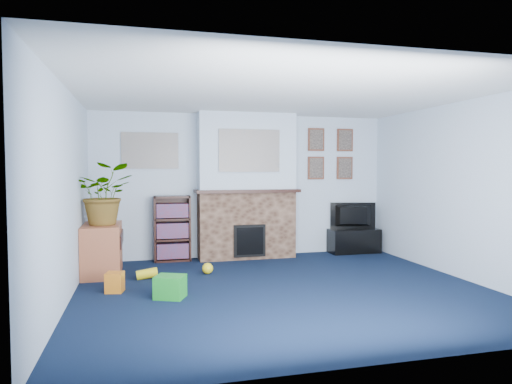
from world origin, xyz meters
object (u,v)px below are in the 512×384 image
object	(u,v)px
television	(354,216)
bookshelf	(172,230)
sideboard	(102,250)
tv_stand	(354,240)

from	to	relation	value
television	bookshelf	world-z (taller)	bookshelf
bookshelf	sideboard	bearing A→B (deg)	-144.82
tv_stand	bookshelf	distance (m)	3.18
tv_stand	sideboard	size ratio (longest dim) A/B	0.97
television	tv_stand	bearing A→B (deg)	103.88
bookshelf	sideboard	size ratio (longest dim) A/B	1.15
tv_stand	bookshelf	xyz separation A→B (m)	(-3.17, 0.08, 0.28)
tv_stand	bookshelf	size ratio (longest dim) A/B	0.84
tv_stand	bookshelf	world-z (taller)	bookshelf
tv_stand	sideboard	distance (m)	4.24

